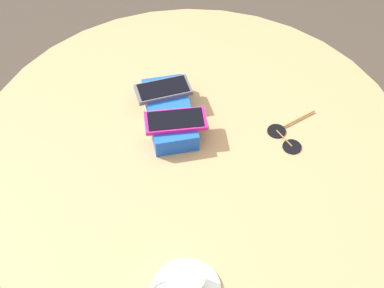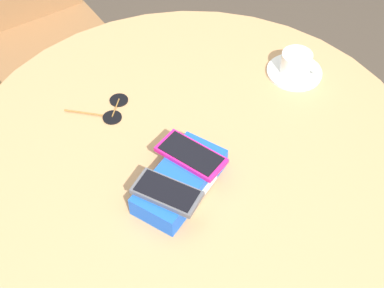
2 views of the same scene
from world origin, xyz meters
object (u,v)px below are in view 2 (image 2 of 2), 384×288
at_px(saucer, 294,72).
at_px(coffee_cup, 297,63).
at_px(sunglasses, 112,109).
at_px(phone_magenta, 191,155).
at_px(chair_near_window, 46,39).
at_px(round_table, 192,185).
at_px(phone_box, 180,181).
at_px(phone_gray, 167,192).

xyz_separation_m(saucer, coffee_cup, (0.00, -0.00, 0.03)).
distance_m(saucer, sunglasses, 0.45).
relative_size(phone_magenta, chair_near_window, 0.17).
distance_m(round_table, saucer, 0.38).
height_order(round_table, phone_box, phone_box).
xyz_separation_m(round_table, phone_magenta, (-0.04, -0.04, 0.18)).
bearing_deg(coffee_cup, chair_near_window, 98.14).
height_order(round_table, phone_gray, phone_gray).
distance_m(round_table, phone_gray, 0.24).
bearing_deg(coffee_cup, saucer, 98.68).
height_order(phone_box, phone_gray, phone_gray).
relative_size(phone_gray, chair_near_window, 0.16).
height_order(round_table, chair_near_window, chair_near_window).
height_order(phone_magenta, coffee_cup, coffee_cup).
distance_m(phone_box, phone_gray, 0.06).
distance_m(round_table, coffee_cup, 0.39).
relative_size(coffee_cup, chair_near_window, 0.12).
xyz_separation_m(phone_gray, saucer, (0.50, 0.04, -0.05)).
bearing_deg(phone_magenta, phone_box, -163.55).
relative_size(phone_gray, phone_magenta, 0.97).
distance_m(phone_gray, phone_magenta, 0.10).
height_order(coffee_cup, sunglasses, coffee_cup).
bearing_deg(sunglasses, chair_near_window, 68.95).
bearing_deg(round_table, coffee_cup, -4.05).
relative_size(saucer, coffee_cup, 1.33).
xyz_separation_m(phone_box, saucer, (0.44, 0.03, -0.02)).
bearing_deg(sunglasses, coffee_cup, -32.46).
relative_size(round_table, phone_magenta, 7.03).
relative_size(phone_magenta, sunglasses, 1.10).
relative_size(phone_box, coffee_cup, 2.19).
height_order(phone_box, sunglasses, phone_box).
xyz_separation_m(phone_magenta, sunglasses, (0.01, 0.26, -0.05)).
bearing_deg(coffee_cup, sunglasses, 147.54).
bearing_deg(sunglasses, round_table, -82.14).
distance_m(round_table, sunglasses, 0.26).
xyz_separation_m(phone_gray, phone_magenta, (0.10, 0.03, -0.00)).
relative_size(round_table, phone_box, 4.58).
height_order(phone_magenta, sunglasses, phone_magenta).
height_order(round_table, sunglasses, sunglasses).
xyz_separation_m(phone_gray, chair_near_window, (0.37, 0.94, -0.34)).
bearing_deg(saucer, chair_near_window, 98.14).
height_order(saucer, sunglasses, saucer).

